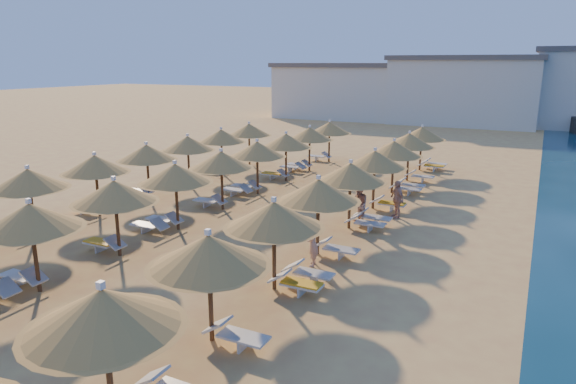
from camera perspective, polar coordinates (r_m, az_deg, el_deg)
The scene contains 9 objects.
ground at distance 18.89m, azimuth -6.97°, elevation -6.32°, with size 220.00×220.00×0.00m, color tan.
hotel_blocks at distance 60.33m, azimuth 20.16°, elevation 10.64°, with size 44.25×10.50×8.10m.
parasol_row_east at distance 17.67m, azimuth 3.39°, elevation 0.03°, with size 2.98×35.53×2.85m.
parasol_row_west at distance 20.79m, azimuth -12.41°, elevation 1.89°, with size 2.98×35.53×2.85m.
parasol_row_inland at distance 24.83m, azimuth -17.92°, elevation 3.51°, with size 2.98×25.77×2.85m.
loungers at distance 20.55m, azimuth -8.27°, elevation -3.64°, with size 13.51×34.02×0.66m.
beachgoer_b at distance 21.57m, azimuth 7.90°, elevation -1.37°, with size 0.82×0.64×1.69m, color tan.
beachgoer_a at distance 17.09m, azimuth 2.79°, elevation -5.76°, with size 0.56×0.36×1.52m, color tan.
beachgoer_c at distance 22.76m, azimuth 12.00°, elevation -0.78°, with size 0.97×0.40×1.65m, color tan.
Camera 1 is at (9.86, -14.70, 6.60)m, focal length 32.00 mm.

